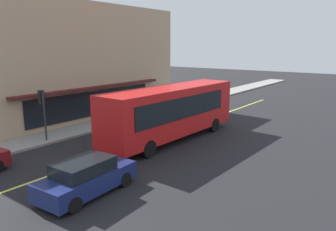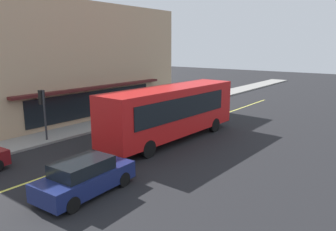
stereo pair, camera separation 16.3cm
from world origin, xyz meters
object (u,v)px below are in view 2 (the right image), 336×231
at_px(bus, 172,110).
at_px(car_navy, 85,177).
at_px(traffic_light, 42,103).
at_px(pedestrian_mid_block, 142,103).
at_px(pedestrian_waiting, 169,95).

xyz_separation_m(bus, car_navy, (-8.61, -1.87, -1.24)).
bearing_deg(traffic_light, bus, -49.75).
bearing_deg(pedestrian_mid_block, pedestrian_waiting, 12.47).
bearing_deg(pedestrian_mid_block, traffic_light, 178.88).
relative_size(pedestrian_waiting, pedestrian_mid_block, 0.97).
relative_size(car_navy, pedestrian_waiting, 2.54).
distance_m(traffic_light, pedestrian_waiting, 14.65).
bearing_deg(bus, pedestrian_mid_block, 57.33).
bearing_deg(pedestrian_mid_block, car_navy, -147.52).
height_order(traffic_light, pedestrian_waiting, traffic_light).
distance_m(bus, pedestrian_mid_block, 7.28).
bearing_deg(car_navy, pedestrian_mid_block, 32.48).
bearing_deg(pedestrian_waiting, car_navy, -152.87).
bearing_deg(car_navy, pedestrian_waiting, 27.13).
xyz_separation_m(pedestrian_waiting, pedestrian_mid_block, (-5.34, -1.18, 0.03)).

